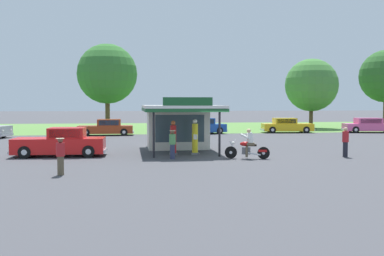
# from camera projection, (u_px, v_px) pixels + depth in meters

# --- Properties ---
(ground_plane) EXTENTS (300.00, 300.00, 0.00)m
(ground_plane) POSITION_uv_depth(u_px,v_px,m) (223.00, 157.00, 23.85)
(ground_plane) COLOR #424247
(grass_verge_strip) EXTENTS (120.00, 24.00, 0.01)m
(grass_verge_strip) POSITION_uv_depth(u_px,v_px,m) (171.00, 127.00, 53.50)
(grass_verge_strip) COLOR #56843D
(grass_verge_strip) RESTS_ON ground
(service_station_kiosk) EXTENTS (4.48, 7.07, 3.22)m
(service_station_kiosk) POSITION_uv_depth(u_px,v_px,m) (178.00, 123.00, 27.92)
(service_station_kiosk) COLOR silver
(service_station_kiosk) RESTS_ON ground
(gas_pump_nearside) EXTENTS (0.44, 0.44, 1.93)m
(gas_pump_nearside) POSITION_uv_depth(u_px,v_px,m) (173.00, 139.00, 24.73)
(gas_pump_nearside) COLOR slate
(gas_pump_nearside) RESTS_ON ground
(gas_pump_offside) EXTENTS (0.44, 0.44, 2.02)m
(gas_pump_offside) POSITION_uv_depth(u_px,v_px,m) (195.00, 138.00, 24.91)
(gas_pump_offside) COLOR slate
(gas_pump_offside) RESTS_ON ground
(motorcycle_with_rider) EXTENTS (2.26, 0.92, 1.58)m
(motorcycle_with_rider) POSITION_uv_depth(u_px,v_px,m) (248.00, 146.00, 22.87)
(motorcycle_with_rider) COLOR black
(motorcycle_with_rider) RESTS_ON ground
(featured_classic_sedan) EXTENTS (5.12, 1.98, 1.57)m
(featured_classic_sedan) POSITION_uv_depth(u_px,v_px,m) (61.00, 143.00, 24.00)
(featured_classic_sedan) COLOR red
(featured_classic_sedan) RESTS_ON ground
(parked_car_back_row_centre) EXTENTS (5.13, 1.87, 1.47)m
(parked_car_back_row_centre) POSITION_uv_depth(u_px,v_px,m) (106.00, 128.00, 39.91)
(parked_car_back_row_centre) COLOR #993819
(parked_car_back_row_centre) RESTS_ON ground
(parked_car_back_row_centre_right) EXTENTS (5.27, 2.36, 1.45)m
(parked_car_back_row_centre_right) POSITION_uv_depth(u_px,v_px,m) (287.00, 126.00, 43.67)
(parked_car_back_row_centre_right) COLOR gold
(parked_car_back_row_centre_right) RESTS_ON ground
(parked_car_back_row_left) EXTENTS (5.22, 3.07, 1.51)m
(parked_car_back_row_left) POSITION_uv_depth(u_px,v_px,m) (201.00, 127.00, 41.64)
(parked_car_back_row_left) COLOR #19479E
(parked_car_back_row_left) RESTS_ON ground
(parked_car_back_row_far_left) EXTENTS (5.64, 2.86, 1.46)m
(parked_car_back_row_far_left) POSITION_uv_depth(u_px,v_px,m) (370.00, 126.00, 43.81)
(parked_car_back_row_far_left) COLOR #E55993
(parked_car_back_row_far_left) RESTS_ON ground
(bystander_strolling_foreground) EXTENTS (0.34, 0.34, 1.51)m
(bystander_strolling_foreground) POSITION_uv_depth(u_px,v_px,m) (60.00, 155.00, 17.64)
(bystander_strolling_foreground) COLOR brown
(bystander_strolling_foreground) RESTS_ON ground
(bystander_admiring_sedan) EXTENTS (0.34, 0.34, 1.51)m
(bystander_admiring_sedan) POSITION_uv_depth(u_px,v_px,m) (172.00, 144.00, 22.79)
(bystander_admiring_sedan) COLOR #2D3351
(bystander_admiring_sedan) RESTS_ON ground
(bystander_leaning_by_kiosk) EXTENTS (0.34, 0.34, 1.61)m
(bystander_leaning_by_kiosk) POSITION_uv_depth(u_px,v_px,m) (345.00, 141.00, 23.63)
(bystander_leaning_by_kiosk) COLOR black
(bystander_leaning_by_kiosk) RESTS_ON ground
(tree_oak_right) EXTENTS (6.64, 6.64, 9.51)m
(tree_oak_right) POSITION_uv_depth(u_px,v_px,m) (107.00, 74.00, 48.62)
(tree_oak_right) COLOR brown
(tree_oak_right) RESTS_ON ground
(tree_oak_far_right) EXTENTS (6.14, 6.14, 8.12)m
(tree_oak_far_right) POSITION_uv_depth(u_px,v_px,m) (311.00, 85.00, 51.10)
(tree_oak_far_right) COLOR brown
(tree_oak_far_right) RESTS_ON ground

